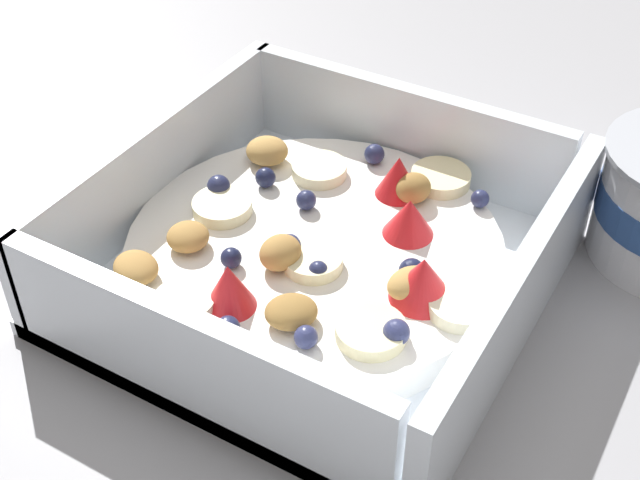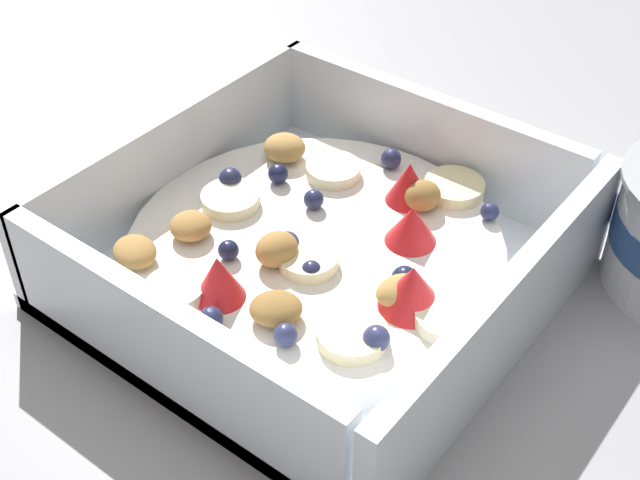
{
  "view_description": "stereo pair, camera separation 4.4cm",
  "coord_description": "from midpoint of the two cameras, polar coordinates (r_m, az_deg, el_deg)",
  "views": [
    {
      "loc": [
        0.28,
        0.17,
        0.31
      ],
      "look_at": [
        -0.01,
        0.0,
        0.03
      ],
      "focal_mm": 48.6,
      "sensor_mm": 36.0,
      "label": 1
    },
    {
      "loc": [
        0.26,
        0.21,
        0.31
      ],
      "look_at": [
        -0.01,
        0.0,
        0.03
      ],
      "focal_mm": 48.6,
      "sensor_mm": 36.0,
      "label": 2
    }
  ],
  "objects": [
    {
      "name": "ground_plane",
      "position": [
        0.46,
        -3.73,
        -3.55
      ],
      "size": [
        2.4,
        2.4,
        0.0
      ],
      "primitive_type": "plane",
      "color": "#9E9EA3"
    },
    {
      "name": "fruit_bowl",
      "position": [
        0.45,
        -2.74,
        -1.07
      ],
      "size": [
        0.22,
        0.22,
        0.07
      ],
      "color": "white",
      "rests_on": "ground"
    }
  ]
}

